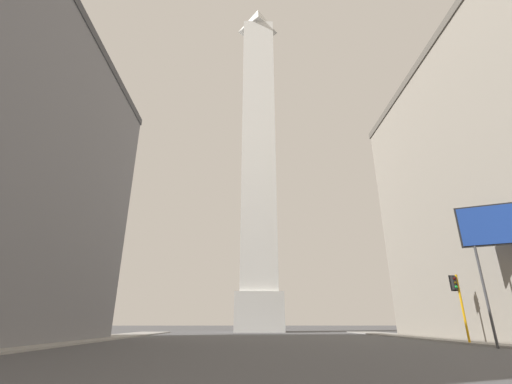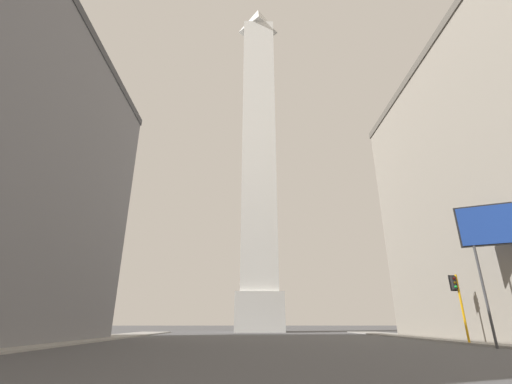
% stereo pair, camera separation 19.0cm
% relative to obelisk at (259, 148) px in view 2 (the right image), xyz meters
% --- Properties ---
extents(sidewalk_left, '(5.00, 80.03, 0.15)m').
position_rel_obelisk_xyz_m(sidewalk_left, '(-18.00, -42.68, -37.92)').
color(sidewalk_left, gray).
rests_on(sidewalk_left, ground_plane).
extents(obelisk, '(8.94, 8.94, 79.36)m').
position_rel_obelisk_xyz_m(obelisk, '(0.00, 0.00, 0.00)').
color(obelisk, silver).
rests_on(obelisk, ground_plane).
extents(traffic_light_mid_right, '(0.78, 0.50, 5.51)m').
position_rel_obelisk_xyz_m(traffic_light_mid_right, '(15.65, -37.97, -34.36)').
color(traffic_light_mid_right, orange).
rests_on(traffic_light_mid_right, ground_plane).
extents(billboard_sign, '(4.62, 2.23, 10.06)m').
position_rel_obelisk_xyz_m(billboard_sign, '(16.34, -43.34, -29.90)').
color(billboard_sign, '#3F3F42').
rests_on(billboard_sign, ground_plane).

